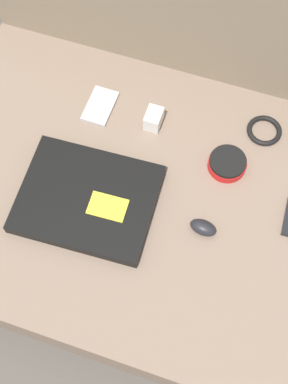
{
  "coord_description": "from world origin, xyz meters",
  "views": [
    {
      "loc": [
        0.17,
        -0.52,
        1.32
      ],
      "look_at": [
        0.0,
        0.0,
        0.15
      ],
      "focal_mm": 50.0,
      "sensor_mm": 36.0,
      "label": 1
    }
  ],
  "objects": [
    {
      "name": "ground_plane",
      "position": [
        0.0,
        0.0,
        0.0
      ],
      "size": [
        8.0,
        8.0,
        0.0
      ],
      "primitive_type": "plane",
      "color": "#4C4742"
    },
    {
      "name": "couch_seat",
      "position": [
        0.0,
        0.0,
        0.07
      ],
      "size": [
        1.12,
        0.78,
        0.13
      ],
      "color": "#7A6656",
      "rests_on": "ground_plane"
    },
    {
      "name": "couch_backrest",
      "position": [
        0.0,
        0.49,
        0.29
      ],
      "size": [
        1.12,
        0.2,
        0.58
      ],
      "color": "#7F705B",
      "rests_on": "ground_plane"
    },
    {
      "name": "laptop",
      "position": [
        -0.12,
        -0.06,
        0.15
      ],
      "size": [
        0.33,
        0.27,
        0.03
      ],
      "rotation": [
        0.0,
        0.0,
        0.05
      ],
      "color": "black",
      "rests_on": "couch_seat"
    },
    {
      "name": "computer_mouse",
      "position": [
        0.16,
        -0.04,
        0.15
      ],
      "size": [
        0.07,
        0.04,
        0.03
      ],
      "rotation": [
        0.0,
        0.0,
        -0.11
      ],
      "color": "black",
      "rests_on": "couch_seat"
    },
    {
      "name": "speaker_puck",
      "position": [
        0.17,
        0.14,
        0.15
      ],
      "size": [
        0.1,
        0.1,
        0.03
      ],
      "color": "red",
      "rests_on": "couch_seat"
    },
    {
      "name": "phone_silver",
      "position": [
        -0.19,
        0.21,
        0.14
      ],
      "size": [
        0.07,
        0.11,
        0.01
      ],
      "rotation": [
        0.0,
        0.0,
        -0.01
      ],
      "color": "#B7B7BC",
      "rests_on": "couch_seat"
    },
    {
      "name": "charger_brick",
      "position": [
        -0.04,
        0.2,
        0.16
      ],
      "size": [
        0.04,
        0.05,
        0.05
      ],
      "color": "silver",
      "rests_on": "couch_seat"
    },
    {
      "name": "cable_coil",
      "position": [
        0.24,
        0.27,
        0.14
      ],
      "size": [
        0.09,
        0.09,
        0.01
      ],
      "color": "black",
      "rests_on": "couch_seat"
    }
  ]
}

